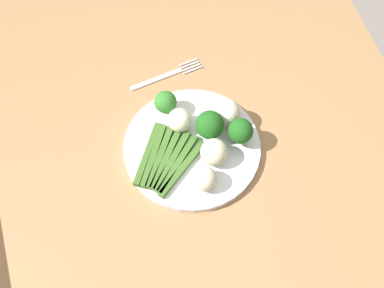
{
  "coord_description": "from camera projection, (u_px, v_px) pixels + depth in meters",
  "views": [
    {
      "loc": [
        0.34,
        -0.1,
        1.5
      ],
      "look_at": [
        -0.06,
        -0.01,
        0.77
      ],
      "focal_mm": 40.58,
      "sensor_mm": 36.0,
      "label": 1
    }
  ],
  "objects": [
    {
      "name": "plate",
      "position": [
        192.0,
        147.0,
        0.85
      ],
      "size": [
        0.27,
        0.27,
        0.01
      ],
      "primitive_type": "cylinder",
      "color": "white",
      "rests_on": "dining_table"
    },
    {
      "name": "fork",
      "position": [
        167.0,
        75.0,
        0.94
      ],
      "size": [
        0.06,
        0.16,
        0.0
      ],
      "rotation": [
        0.0,
        0.0,
        1.8
      ],
      "color": "silver",
      "rests_on": "dining_table"
    },
    {
      "name": "broccoli_outer_edge",
      "position": [
        165.0,
        102.0,
        0.86
      ],
      "size": [
        0.04,
        0.04,
        0.05
      ],
      "color": "#609E3D",
      "rests_on": "plate"
    },
    {
      "name": "broccoli_right",
      "position": [
        210.0,
        125.0,
        0.82
      ],
      "size": [
        0.06,
        0.06,
        0.07
      ],
      "color": "#4C7F2B",
      "rests_on": "plate"
    },
    {
      "name": "cauliflower_front",
      "position": [
        179.0,
        120.0,
        0.85
      ],
      "size": [
        0.05,
        0.05,
        0.05
      ],
      "primitive_type": "sphere",
      "color": "white",
      "rests_on": "plate"
    },
    {
      "name": "asparagus_bundle",
      "position": [
        166.0,
        160.0,
        0.82
      ],
      "size": [
        0.16,
        0.15,
        0.01
      ],
      "rotation": [
        0.0,
        0.0,
        2.55
      ],
      "color": "#3D6626",
      "rests_on": "plate"
    },
    {
      "name": "cauliflower_near_fork",
      "position": [
        204.0,
        179.0,
        0.79
      ],
      "size": [
        0.05,
        0.05,
        0.05
      ],
      "primitive_type": "sphere",
      "color": "silver",
      "rests_on": "plate"
    },
    {
      "name": "dining_table",
      "position": [
        205.0,
        194.0,
        0.92
      ],
      "size": [
        1.35,
        0.91,
        0.75
      ],
      "color": "#9E754C",
      "rests_on": "ground_plane"
    },
    {
      "name": "broccoli_back",
      "position": [
        240.0,
        131.0,
        0.82
      ],
      "size": [
        0.05,
        0.05,
        0.06
      ],
      "color": "#4C7F2B",
      "rests_on": "plate"
    },
    {
      "name": "cauliflower_front_left",
      "position": [
        227.0,
        112.0,
        0.85
      ],
      "size": [
        0.05,
        0.05,
        0.05
      ],
      "primitive_type": "sphere",
      "color": "white",
      "rests_on": "plate"
    },
    {
      "name": "ground_plane",
      "position": [
        200.0,
        267.0,
        1.49
      ],
      "size": [
        6.0,
        6.0,
        0.02
      ],
      "primitive_type": "cube",
      "color": "gray"
    },
    {
      "name": "cauliflower_near_center",
      "position": [
        214.0,
        152.0,
        0.81
      ],
      "size": [
        0.05,
        0.05,
        0.05
      ],
      "primitive_type": "sphere",
      "color": "beige",
      "rests_on": "plate"
    }
  ]
}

